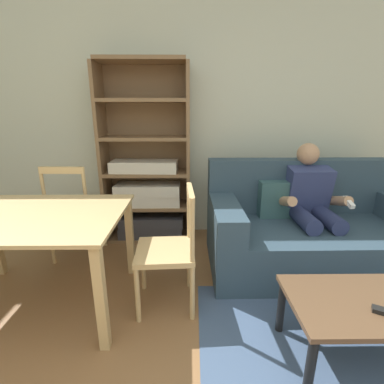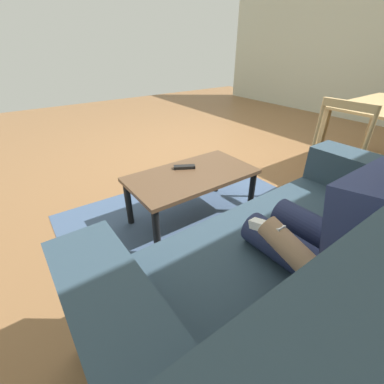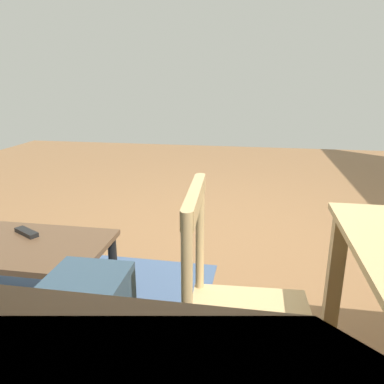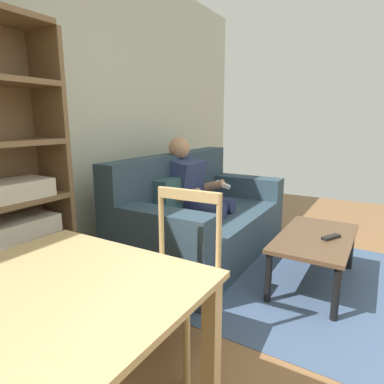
{
  "view_description": "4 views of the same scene",
  "coord_description": "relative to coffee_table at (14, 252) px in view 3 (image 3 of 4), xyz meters",
  "views": [
    {
      "loc": [
        -0.02,
        -0.26,
        1.44
      ],
      "look_at": [
        0.01,
        1.55,
        0.9
      ],
      "focal_mm": 25.65,
      "sensor_mm": 36.0,
      "label": 1
    },
    {
      "loc": [
        2.1,
        2.5,
        1.29
      ],
      "look_at": [
        1.05,
        1.04,
        0.25
      ],
      "focal_mm": 24.37,
      "sensor_mm": 36.0,
      "label": 2
    },
    {
      "loc": [
        -0.18,
        2.63,
        1.24
      ],
      "look_at": [
        0.01,
        1.55,
        0.9
      ],
      "focal_mm": 34.72,
      "sensor_mm": 36.0,
      "label": 3
    },
    {
      "loc": [
        -1.56,
        0.62,
        1.3
      ],
      "look_at": [
        0.01,
        1.55,
        0.9
      ],
      "focal_mm": 30.74,
      "sensor_mm": 36.0,
      "label": 4
    }
  ],
  "objects": [
    {
      "name": "ground_plane",
      "position": [
        -1.05,
        -1.04,
        -0.35
      ],
      "size": [
        8.56,
        8.56,
        0.0
      ],
      "primitive_type": "plane",
      "color": "brown"
    },
    {
      "name": "coffee_table",
      "position": [
        0.0,
        0.0,
        0.0
      ],
      "size": [
        0.98,
        0.53,
        0.41
      ],
      "color": "brown",
      "rests_on": "ground_plane"
    },
    {
      "name": "tv_remote",
      "position": [
        -0.01,
        -0.11,
        0.07
      ],
      "size": [
        0.17,
        0.13,
        0.02
      ],
      "primitive_type": "cube",
      "rotation": [
        0.0,
        0.0,
        1.07
      ],
      "color": "black",
      "rests_on": "coffee_table"
    },
    {
      "name": "dining_chair_facing_couch",
      "position": [
        -1.21,
        0.52,
        0.1
      ],
      "size": [
        0.44,
        0.44,
        0.91
      ],
      "color": "tan",
      "rests_on": "ground_plane"
    },
    {
      "name": "area_rug",
      "position": [
        0.0,
        0.0,
        -0.35
      ],
      "size": [
        2.02,
        1.43,
        0.01
      ],
      "primitive_type": "cube",
      "rotation": [
        0.0,
        0.0,
        -0.02
      ],
      "color": "#3D5170",
      "rests_on": "ground_plane"
    }
  ]
}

